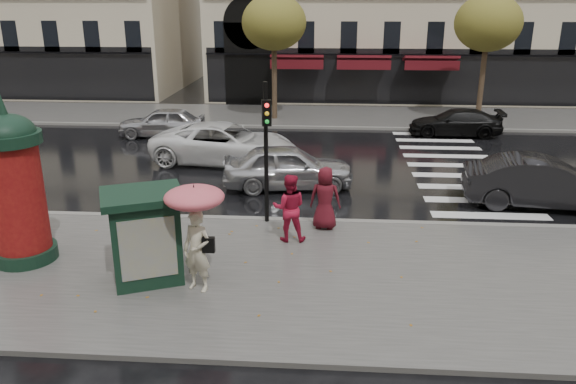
# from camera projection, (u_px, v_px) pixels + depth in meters

# --- Properties ---
(ground) EXTENTS (160.00, 160.00, 0.00)m
(ground) POSITION_uv_depth(u_px,v_px,m) (288.00, 268.00, 13.94)
(ground) COLOR black
(ground) RESTS_ON ground
(near_sidewalk) EXTENTS (90.00, 7.00, 0.12)m
(near_sidewalk) POSITION_uv_depth(u_px,v_px,m) (286.00, 275.00, 13.45)
(near_sidewalk) COLOR #474744
(near_sidewalk) RESTS_ON ground
(far_sidewalk) EXTENTS (90.00, 6.00, 0.12)m
(far_sidewalk) POSITION_uv_depth(u_px,v_px,m) (311.00, 116.00, 31.84)
(far_sidewalk) COLOR #474744
(far_sidewalk) RESTS_ON ground
(near_kerb) EXTENTS (90.00, 0.25, 0.14)m
(near_kerb) POSITION_uv_depth(u_px,v_px,m) (295.00, 221.00, 16.75)
(near_kerb) COLOR slate
(near_kerb) RESTS_ON ground
(far_kerb) EXTENTS (90.00, 0.25, 0.14)m
(far_kerb) POSITION_uv_depth(u_px,v_px,m) (310.00, 127.00, 29.01)
(far_kerb) COLOR slate
(far_kerb) RESTS_ON ground
(zebra_crossing) EXTENTS (3.60, 11.75, 0.01)m
(zebra_crossing) POSITION_uv_depth(u_px,v_px,m) (453.00, 165.00, 22.59)
(zebra_crossing) COLOR silver
(zebra_crossing) RESTS_ON ground
(tree_far_left) EXTENTS (3.40, 3.40, 6.64)m
(tree_far_left) POSITION_uv_depth(u_px,v_px,m) (274.00, 23.00, 29.38)
(tree_far_left) COLOR #38281C
(tree_far_left) RESTS_ON ground
(tree_far_right) EXTENTS (3.40, 3.40, 6.64)m
(tree_far_right) POSITION_uv_depth(u_px,v_px,m) (488.00, 24.00, 28.64)
(tree_far_right) COLOR #38281C
(tree_far_right) RESTS_ON ground
(woman_umbrella) EXTENTS (1.30, 1.30, 2.51)m
(woman_umbrella) POSITION_uv_depth(u_px,v_px,m) (196.00, 221.00, 12.17)
(woman_umbrella) COLOR beige
(woman_umbrella) RESTS_ON near_sidewalk
(woman_red) EXTENTS (0.93, 0.74, 1.86)m
(woman_red) POSITION_uv_depth(u_px,v_px,m) (289.00, 208.00, 15.00)
(woman_red) COLOR #A61430
(woman_red) RESTS_ON near_sidewalk
(man_burgundy) EXTENTS (0.94, 0.67, 1.80)m
(man_burgundy) POSITION_uv_depth(u_px,v_px,m) (325.00, 198.00, 15.81)
(man_burgundy) COLOR #4F0F19
(man_burgundy) RESTS_ON near_sidewalk
(morris_column) EXTENTS (1.55, 1.55, 4.18)m
(morris_column) POSITION_uv_depth(u_px,v_px,m) (15.00, 184.00, 13.51)
(morris_column) COLOR black
(morris_column) RESTS_ON near_sidewalk
(traffic_light) EXTENTS (0.29, 0.40, 4.09)m
(traffic_light) POSITION_uv_depth(u_px,v_px,m) (266.00, 140.00, 15.72)
(traffic_light) COLOR black
(traffic_light) RESTS_ON near_sidewalk
(newsstand) EXTENTS (2.22, 2.07, 2.15)m
(newsstand) POSITION_uv_depth(u_px,v_px,m) (145.00, 235.00, 12.81)
(newsstand) COLOR black
(newsstand) RESTS_ON near_sidewalk
(car_silver) EXTENTS (4.77, 2.42, 1.55)m
(car_silver) POSITION_uv_depth(u_px,v_px,m) (288.00, 167.00, 19.65)
(car_silver) COLOR #B4B5B9
(car_silver) RESTS_ON ground
(car_darkgrey) EXTENTS (5.06, 2.29, 1.61)m
(car_darkgrey) POSITION_uv_depth(u_px,v_px,m) (543.00, 183.00, 17.86)
(car_darkgrey) COLOR black
(car_darkgrey) RESTS_ON ground
(car_white) EXTENTS (6.14, 3.42, 1.63)m
(car_white) POSITION_uv_depth(u_px,v_px,m) (225.00, 144.00, 22.65)
(car_white) COLOR white
(car_white) RESTS_ON ground
(car_black) EXTENTS (4.52, 2.05, 1.28)m
(car_black) POSITION_uv_depth(u_px,v_px,m) (456.00, 122.00, 27.40)
(car_black) COLOR black
(car_black) RESTS_ON ground
(car_far_silver) EXTENTS (4.26, 1.97, 1.41)m
(car_far_silver) POSITION_uv_depth(u_px,v_px,m) (162.00, 122.00, 27.13)
(car_far_silver) COLOR #A4A3A8
(car_far_silver) RESTS_ON ground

